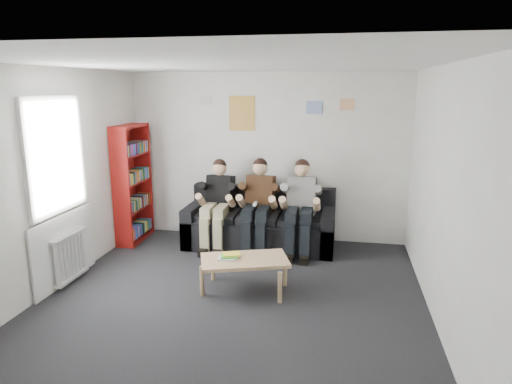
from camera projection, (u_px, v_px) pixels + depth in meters
The scene contains 14 objects.
room_shell at pixel (229, 191), 5.00m from camera, with size 5.00×5.00×5.00m.
sofa at pixel (260, 226), 7.21m from camera, with size 2.31×0.95×0.89m.
bookshelf at pixel (133, 184), 7.33m from camera, with size 0.28×0.85×1.89m.
coffee_table at pixel (244, 262), 5.57m from camera, with size 1.05×0.58×0.42m.
game_cases at pixel (229, 256), 5.57m from camera, with size 0.25×0.22×0.05m.
person_left at pixel (217, 205), 7.05m from camera, with size 0.41×0.88×1.37m.
person_middle at pixel (258, 206), 6.93m from camera, with size 0.43×0.91×1.40m.
person_right at pixel (300, 208), 6.81m from camera, with size 0.43×0.92×1.41m.
radiator at pixel (70, 257), 5.81m from camera, with size 0.10×0.64×0.60m.
window at pixel (60, 205), 5.68m from camera, with size 0.05×1.30×2.36m.
poster_large at pixel (242, 113), 7.30m from camera, with size 0.42×0.01×0.55m, color gold.
poster_blue at pixel (314, 108), 7.07m from camera, with size 0.25×0.01×0.20m, color #4079DB.
poster_pink at pixel (347, 105), 6.96m from camera, with size 0.22×0.01×0.18m, color #BC3A81.
poster_sign at pixel (206, 100), 7.37m from camera, with size 0.20×0.01×0.14m, color silver.
Camera 1 is at (1.21, -4.74, 2.46)m, focal length 32.00 mm.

